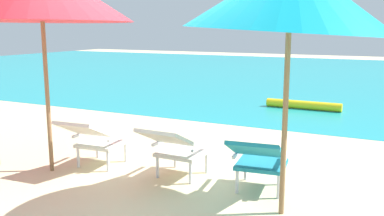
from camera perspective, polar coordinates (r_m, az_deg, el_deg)
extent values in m
plane|color=beige|center=(8.57, 9.92, -1.19)|extent=(40.00, 40.00, 0.00)
cube|color=teal|center=(16.34, 17.95, 4.10)|extent=(40.00, 18.00, 0.01)
cylinder|color=yellow|center=(9.52, 14.66, 0.41)|extent=(1.60, 0.18, 0.18)
cube|color=silver|center=(5.61, -11.96, -4.67)|extent=(0.56, 0.54, 0.04)
cube|color=silver|center=(5.25, -14.29, -2.79)|extent=(0.56, 0.55, 0.27)
cylinder|color=silver|center=(5.94, -12.54, -5.34)|extent=(0.04, 0.04, 0.26)
cylinder|color=silver|center=(5.71, -8.87, -5.87)|extent=(0.04, 0.04, 0.26)
cylinder|color=silver|center=(5.61, -14.97, -6.40)|extent=(0.04, 0.04, 0.26)
cylinder|color=silver|center=(5.37, -11.18, -7.02)|extent=(0.04, 0.04, 0.26)
cube|color=silver|center=(5.73, -14.17, -3.21)|extent=(0.07, 0.50, 0.03)
cube|color=silver|center=(5.44, -9.72, -3.77)|extent=(0.07, 0.50, 0.03)
cube|color=silver|center=(5.10, -1.30, -6.01)|extent=(0.53, 0.51, 0.04)
cube|color=silver|center=(4.72, -3.47, -4.00)|extent=(0.53, 0.53, 0.27)
cylinder|color=silver|center=(5.42, -2.26, -6.64)|extent=(0.04, 0.04, 0.26)
cylinder|color=silver|center=(5.22, 1.96, -7.31)|extent=(0.04, 0.04, 0.26)
cylinder|color=silver|center=(5.08, -4.65, -7.88)|extent=(0.04, 0.04, 0.26)
cylinder|color=silver|center=(4.87, -0.21, -8.68)|extent=(0.04, 0.04, 0.26)
cube|color=silver|center=(5.19, -3.83, -4.34)|extent=(0.04, 0.50, 0.03)
cube|color=silver|center=(4.95, 1.34, -5.08)|extent=(0.04, 0.50, 0.03)
cube|color=teal|center=(4.74, 9.28, -7.45)|extent=(0.58, 0.56, 0.04)
cube|color=teal|center=(4.32, 8.53, -5.52)|extent=(0.58, 0.57, 0.27)
cylinder|color=silver|center=(5.02, 7.16, -8.15)|extent=(0.04, 0.04, 0.26)
cylinder|color=silver|center=(4.96, 12.19, -8.57)|extent=(0.04, 0.04, 0.26)
cylinder|color=silver|center=(4.64, 6.04, -9.76)|extent=(0.04, 0.04, 0.26)
cylinder|color=silver|center=(4.56, 11.51, -10.26)|extent=(0.04, 0.04, 0.26)
cube|color=silver|center=(4.75, 6.22, -5.81)|extent=(0.09, 0.50, 0.03)
cube|color=silver|center=(4.67, 12.48, -6.31)|extent=(0.09, 0.50, 0.03)
cylinder|color=olive|center=(5.41, -18.77, 1.39)|extent=(0.05, 0.05, 1.85)
cylinder|color=olive|center=(4.00, 12.31, -2.19)|extent=(0.05, 0.05, 1.74)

